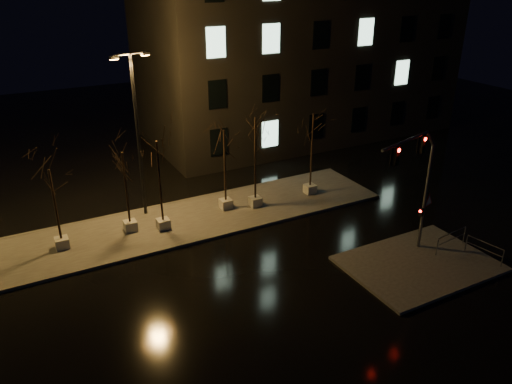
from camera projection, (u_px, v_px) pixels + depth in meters
ground at (247, 270)px, 23.61m from camera, size 90.00×90.00×0.00m
median at (199, 218)px, 28.41m from camera, size 22.00×5.00×0.15m
sidewalk_corner at (419, 264)px, 23.97m from camera, size 7.00×5.00×0.15m
building at (298, 42)px, 41.03m from camera, size 25.00×12.00×15.00m
tree_0 at (52, 188)px, 23.87m from camera, size 1.80×1.80×4.34m
tree_1 at (124, 170)px, 25.47m from camera, size 1.80×1.80×4.57m
tree_2 at (158, 162)px, 25.50m from camera, size 1.80×1.80×5.11m
tree_3 at (224, 148)px, 27.88m from camera, size 1.80×1.80×4.90m
tree_4 at (255, 138)px, 27.95m from camera, size 1.80×1.80×5.57m
tree_5 at (313, 132)px, 29.74m from camera, size 1.80×1.80×5.27m
traffic_signal_mast at (418, 177)px, 23.02m from camera, size 4.97×1.43×6.26m
streetlight_main at (137, 126)px, 26.64m from camera, size 2.22×0.88×9.02m
guard_rail_a at (452, 238)px, 24.86m from camera, size 2.20×0.28×0.95m
guard_rail_b at (485, 248)px, 24.04m from camera, size 0.37×1.88×0.90m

